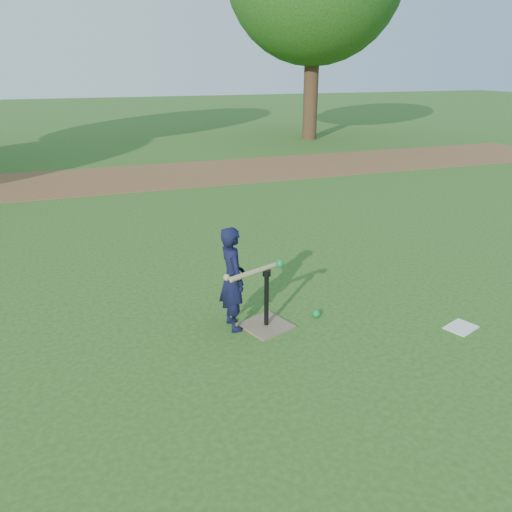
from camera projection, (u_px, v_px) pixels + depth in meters
name	position (u px, v px, depth m)	size (l,w,h in m)	color
ground	(245.00, 321.00, 5.10)	(80.00, 80.00, 0.00)	#285116
dirt_strip	(142.00, 177.00, 11.68)	(24.00, 3.00, 0.01)	brown
child	(232.00, 279.00, 4.82)	(0.38, 0.25, 1.05)	black
wiffle_ball_ground	(316.00, 314.00, 5.17)	(0.08, 0.08, 0.08)	#0C8537
clipboard	(461.00, 327.00, 4.97)	(0.30, 0.23, 0.01)	silver
batting_tee	(266.00, 317.00, 4.96)	(0.55, 0.55, 0.61)	#78634C
swing_action	(258.00, 270.00, 4.72)	(0.62, 0.26, 0.11)	tan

